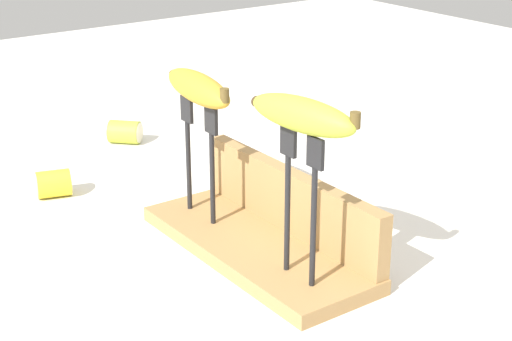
% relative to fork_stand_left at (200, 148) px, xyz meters
% --- Properties ---
extents(ground_plane, '(3.00, 3.00, 0.00)m').
position_rel_fork_stand_left_xyz_m(ground_plane, '(0.11, 0.02, -0.12)').
color(ground_plane, silver).
extents(wooden_board, '(0.37, 0.14, 0.02)m').
position_rel_fork_stand_left_xyz_m(wooden_board, '(0.11, 0.02, -0.11)').
color(wooden_board, '#A87F4C').
rests_on(wooden_board, ground).
extents(board_backstop, '(0.36, 0.02, 0.09)m').
position_rel_fork_stand_left_xyz_m(board_backstop, '(0.11, 0.07, -0.06)').
color(board_backstop, '#A87F4C').
rests_on(board_backstop, wooden_board).
extents(fork_stand_left, '(0.09, 0.01, 0.17)m').
position_rel_fork_stand_left_xyz_m(fork_stand_left, '(0.00, 0.00, 0.00)').
color(fork_stand_left, black).
rests_on(fork_stand_left, wooden_board).
extents(fork_stand_right, '(0.08, 0.01, 0.19)m').
position_rel_fork_stand_left_xyz_m(fork_stand_right, '(0.22, 0.00, 0.01)').
color(fork_stand_right, black).
rests_on(fork_stand_right, wooden_board).
extents(banana_raised_left, '(0.17, 0.06, 0.04)m').
position_rel_fork_stand_left_xyz_m(banana_raised_left, '(-0.00, 0.00, 0.09)').
color(banana_raised_left, gold).
rests_on(banana_raised_left, fork_stand_left).
extents(banana_raised_right, '(0.16, 0.06, 0.04)m').
position_rel_fork_stand_left_xyz_m(banana_raised_right, '(0.22, -0.00, 0.11)').
color(banana_raised_right, '#B2C138').
rests_on(banana_raised_right, fork_stand_right).
extents(banana_chunk_near, '(0.07, 0.07, 0.04)m').
position_rel_fork_stand_left_xyz_m(banana_chunk_near, '(-0.39, 0.08, -0.10)').
color(banana_chunk_near, '#B2C138').
rests_on(banana_chunk_near, ground).
extents(banana_chunk_far, '(0.06, 0.06, 0.04)m').
position_rel_fork_stand_left_xyz_m(banana_chunk_far, '(-0.23, -0.13, -0.10)').
color(banana_chunk_far, yellow).
rests_on(banana_chunk_far, ground).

